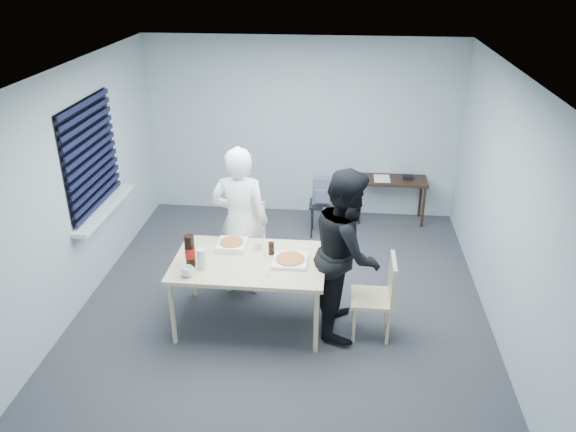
# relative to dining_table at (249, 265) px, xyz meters

# --- Properties ---
(room) EXTENTS (5.00, 5.00, 5.00)m
(room) POSITION_rel_dining_table_xyz_m (-1.89, 0.81, 0.74)
(room) COLOR #2F2E34
(room) RESTS_ON ground
(dining_table) EXTENTS (1.56, 0.99, 0.76)m
(dining_table) POSITION_rel_dining_table_xyz_m (0.00, 0.00, 0.00)
(dining_table) COLOR beige
(dining_table) RESTS_ON ground
(chair_far) EXTENTS (0.42, 0.42, 0.89)m
(chair_far) POSITION_rel_dining_table_xyz_m (-0.21, 1.07, -0.19)
(chair_far) COLOR beige
(chair_far) RESTS_ON ground
(chair_right) EXTENTS (0.42, 0.42, 0.89)m
(chair_right) POSITION_rel_dining_table_xyz_m (1.35, -0.08, -0.19)
(chair_right) COLOR beige
(chair_right) RESTS_ON ground
(person_white) EXTENTS (0.65, 0.42, 1.77)m
(person_white) POSITION_rel_dining_table_xyz_m (-0.20, 0.62, 0.19)
(person_white) COLOR white
(person_white) RESTS_ON ground
(person_black) EXTENTS (0.47, 0.86, 1.77)m
(person_black) POSITION_rel_dining_table_xyz_m (0.99, 0.05, 0.19)
(person_black) COLOR black
(person_black) RESTS_ON ground
(side_table) EXTENTS (0.98, 0.44, 0.66)m
(side_table) POSITION_rel_dining_table_xyz_m (1.64, 2.69, -0.12)
(side_table) COLOR black
(side_table) RESTS_ON ground
(stool) EXTENTS (0.35, 0.35, 0.48)m
(stool) POSITION_rel_dining_table_xyz_m (0.66, 2.12, -0.33)
(stool) COLOR black
(stool) RESTS_ON ground
(backpack) EXTENTS (0.27, 0.20, 0.38)m
(backpack) POSITION_rel_dining_table_xyz_m (0.66, 2.11, -0.03)
(backpack) COLOR slate
(backpack) RESTS_ON stool
(pizza_box_a) EXTENTS (0.30, 0.30, 0.07)m
(pizza_box_a) POSITION_rel_dining_table_xyz_m (-0.23, 0.25, 0.10)
(pizza_box_a) COLOR white
(pizza_box_a) RESTS_ON dining_table
(pizza_box_b) EXTENTS (0.35, 0.35, 0.05)m
(pizza_box_b) POSITION_rel_dining_table_xyz_m (0.42, 0.00, 0.08)
(pizza_box_b) COLOR white
(pizza_box_b) RESTS_ON dining_table
(mug_a) EXTENTS (0.17, 0.17, 0.10)m
(mug_a) POSITION_rel_dining_table_xyz_m (-0.55, -0.35, 0.11)
(mug_a) COLOR white
(mug_a) RESTS_ON dining_table
(mug_b) EXTENTS (0.10, 0.10, 0.09)m
(mug_b) POSITION_rel_dining_table_xyz_m (0.06, 0.26, 0.11)
(mug_b) COLOR white
(mug_b) RESTS_ON dining_table
(cola_glass) EXTENTS (0.08, 0.08, 0.14)m
(cola_glass) POSITION_rel_dining_table_xyz_m (0.21, 0.15, 0.13)
(cola_glass) COLOR black
(cola_glass) RESTS_ON dining_table
(soda_bottle) EXTENTS (0.11, 0.11, 0.34)m
(soda_bottle) POSITION_rel_dining_table_xyz_m (-0.57, -0.15, 0.22)
(soda_bottle) COLOR black
(soda_bottle) RESTS_ON dining_table
(plastic_cups) EXTENTS (0.12, 0.12, 0.22)m
(plastic_cups) POSITION_rel_dining_table_xyz_m (-0.44, -0.20, 0.17)
(plastic_cups) COLOR silver
(plastic_cups) RESTS_ON dining_table
(rubber_band) EXTENTS (0.06, 0.06, 0.00)m
(rubber_band) POSITION_rel_dining_table_xyz_m (0.23, -0.29, 0.06)
(rubber_band) COLOR red
(rubber_band) RESTS_ON dining_table
(papers) EXTENTS (0.33, 0.37, 0.01)m
(papers) POSITION_rel_dining_table_xyz_m (1.49, 2.68, -0.04)
(papers) COLOR white
(papers) RESTS_ON side_table
(black_box) EXTENTS (0.15, 0.12, 0.06)m
(black_box) POSITION_rel_dining_table_xyz_m (1.86, 2.70, -0.01)
(black_box) COLOR black
(black_box) RESTS_ON side_table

